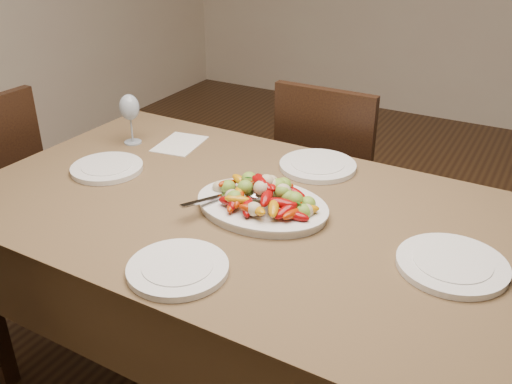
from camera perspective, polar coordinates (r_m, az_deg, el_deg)
The scene contains 12 objects.
floor at distance 2.34m, azimuth 5.84°, elevation -16.01°, with size 6.00×6.00×0.00m, color #362110.
dining_table at distance 1.94m, azimuth 0.00°, elevation -11.64°, with size 1.84×1.04×0.76m, color brown.
chair_far at distance 2.57m, azimuth 8.08°, elevation 1.11°, with size 0.42×0.42×0.95m, color black, non-canonical shape.
serving_platter at distance 1.72m, azimuth 0.60°, elevation -1.54°, with size 0.40×0.30×0.02m, color white.
roasted_vegetables at distance 1.69m, azimuth 0.61°, elevation 0.15°, with size 0.33×0.22×0.09m, color #7F0606, non-canonical shape.
serving_spoon at distance 1.70m, azimuth -1.93°, elevation -0.45°, with size 0.28×0.06×0.03m, color #9EA0A8, non-canonical shape.
plate_left at distance 2.04m, azimuth -14.67°, elevation 2.31°, with size 0.25×0.25×0.02m, color white.
plate_right at distance 1.55m, azimuth 19.01°, elevation -6.90°, with size 0.28×0.28×0.02m, color white.
plate_far at distance 2.00m, azimuth 6.19°, elevation 2.60°, with size 0.27×0.27×0.02m, color white.
plate_near at distance 1.46m, azimuth -7.82°, elevation -7.62°, with size 0.26×0.26×0.02m, color white.
wine_glass at distance 2.22m, azimuth -12.45°, elevation 7.26°, with size 0.08×0.08×0.20m, color #8C99A5, non-canonical shape.
menu_card at distance 2.21m, azimuth -7.63°, elevation 4.79°, with size 0.15×0.21×0.00m, color silver.
Camera 1 is at (0.62, -1.59, 1.60)m, focal length 40.00 mm.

